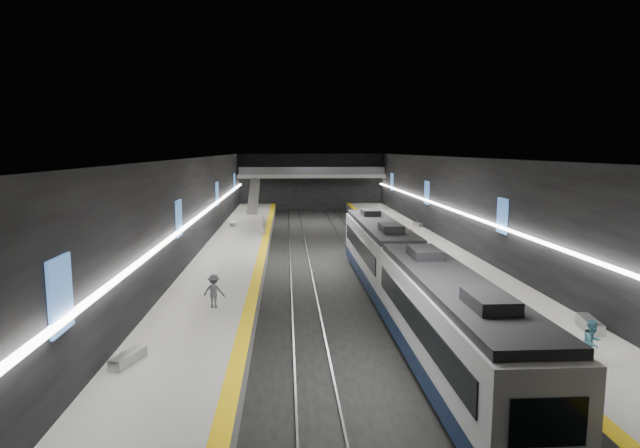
{
  "coord_description": "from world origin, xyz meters",
  "views": [
    {
      "loc": [
        -3.49,
        -40.17,
        8.59
      ],
      "look_at": [
        -0.6,
        5.43,
        2.2
      ],
      "focal_mm": 30.0,
      "sensor_mm": 36.0,
      "label": 1
    }
  ],
  "objects": [
    {
      "name": "bench_left_far",
      "position": [
        -8.77,
        13.11,
        1.19
      ],
      "size": [
        0.63,
        1.63,
        0.39
      ],
      "primitive_type": "cube",
      "rotation": [
        0.0,
        0.0,
        -0.12
      ],
      "color": "#99999E",
      "rests_on": "platform_left"
    },
    {
      "name": "platform_right",
      "position": [
        7.5,
        0.0,
        0.5
      ],
      "size": [
        5.0,
        70.0,
        1.0
      ],
      "primitive_type": "cube",
      "color": "slate",
      "rests_on": "ground"
    },
    {
      "name": "wall_right",
      "position": [
        10.0,
        0.0,
        4.0
      ],
      "size": [
        0.04,
        70.0,
        8.0
      ],
      "primitive_type": "cube",
      "color": "black",
      "rests_on": "ground"
    },
    {
      "name": "passenger_right_b",
      "position": [
        7.25,
        -22.74,
        1.82
      ],
      "size": [
        0.98,
        0.9,
        1.64
      ],
      "primitive_type": "imported",
      "rotation": [
        0.0,
        0.0,
        0.43
      ],
      "color": "teal",
      "rests_on": "platform_right"
    },
    {
      "name": "tile_surface_left",
      "position": [
        -7.5,
        0.0,
        1.01
      ],
      "size": [
        5.0,
        70.0,
        0.02
      ],
      "primitive_type": "cube",
      "color": "#ACABA6",
      "rests_on": "platform_left"
    },
    {
      "name": "mezzanine_bridge",
      "position": [
        0.0,
        32.93,
        5.04
      ],
      "size": [
        20.0,
        3.0,
        1.5
      ],
      "color": "gray",
      "rests_on": "wall_left"
    },
    {
      "name": "bench_left_near",
      "position": [
        -9.17,
        -21.59,
        1.21
      ],
      "size": [
        0.97,
        1.75,
        0.41
      ],
      "primitive_type": "cube",
      "rotation": [
        0.0,
        0.0,
        -0.32
      ],
      "color": "#99999E",
      "rests_on": "platform_left"
    },
    {
      "name": "tactile_strip_right",
      "position": [
        5.3,
        0.0,
        1.02
      ],
      "size": [
        0.6,
        70.0,
        0.02
      ],
      "primitive_type": "cube",
      "color": "yellow",
      "rests_on": "platform_right"
    },
    {
      "name": "platform_left",
      "position": [
        -7.5,
        0.0,
        0.5
      ],
      "size": [
        5.0,
        70.0,
        1.0
      ],
      "primitive_type": "cube",
      "color": "slate",
      "rests_on": "ground"
    },
    {
      "name": "tile_surface_right",
      "position": [
        7.5,
        0.0,
        1.01
      ],
      "size": [
        5.0,
        70.0,
        0.02
      ],
      "primitive_type": "cube",
      "color": "#ACABA6",
      "rests_on": "platform_right"
    },
    {
      "name": "rails",
      "position": [
        -0.0,
        0.0,
        0.06
      ],
      "size": [
        6.52,
        70.0,
        0.12
      ],
      "color": "gray",
      "rests_on": "ground"
    },
    {
      "name": "ground",
      "position": [
        0.0,
        0.0,
        0.0
      ],
      "size": [
        70.0,
        70.0,
        0.0
      ],
      "primitive_type": "plane",
      "color": "black",
      "rests_on": "ground"
    },
    {
      "name": "bench_right_near",
      "position": [
        9.32,
        -19.11,
        1.23
      ],
      "size": [
        0.86,
        1.98,
        0.47
      ],
      "primitive_type": "cube",
      "rotation": [
        0.0,
        0.0,
        -0.17
      ],
      "color": "#99999E",
      "rests_on": "platform_right"
    },
    {
      "name": "bench_right_far",
      "position": [
        9.5,
        11.49,
        1.2
      ],
      "size": [
        0.66,
        1.67,
        0.4
      ],
      "primitive_type": "cube",
      "rotation": [
        0.0,
        0.0,
        0.13
      ],
      "color": "#99999E",
      "rests_on": "platform_right"
    },
    {
      "name": "wall_left",
      "position": [
        -10.0,
        0.0,
        4.0
      ],
      "size": [
        0.04,
        70.0,
        8.0
      ],
      "primitive_type": "cube",
      "color": "black",
      "rests_on": "ground"
    },
    {
      "name": "ad_posters",
      "position": [
        -0.0,
        1.0,
        4.5
      ],
      "size": [
        19.94,
        53.5,
        2.2
      ],
      "color": "#4476CC",
      "rests_on": "wall_left"
    },
    {
      "name": "passenger_left_b",
      "position": [
        -7.0,
        -14.91,
        1.81
      ],
      "size": [
        1.15,
        0.8,
        1.63
      ],
      "primitive_type": "imported",
      "rotation": [
        0.0,
        0.0,
        2.94
      ],
      "color": "#43444B",
      "rests_on": "platform_left"
    },
    {
      "name": "passenger_left_a",
      "position": [
        -5.5,
        7.63,
        1.84
      ],
      "size": [
        0.72,
        1.06,
        1.67
      ],
      "primitive_type": "imported",
      "rotation": [
        0.0,
        0.0,
        -1.92
      ],
      "color": "beige",
      "rests_on": "platform_left"
    },
    {
      "name": "tactile_strip_left",
      "position": [
        -5.3,
        0.0,
        1.02
      ],
      "size": [
        0.6,
        70.0,
        0.02
      ],
      "primitive_type": "cube",
      "color": "yellow",
      "rests_on": "platform_left"
    },
    {
      "name": "wall_back",
      "position": [
        0.0,
        35.0,
        4.0
      ],
      "size": [
        20.0,
        0.04,
        8.0
      ],
      "primitive_type": "cube",
      "color": "black",
      "rests_on": "ground"
    },
    {
      "name": "ceiling",
      "position": [
        0.0,
        0.0,
        8.0
      ],
      "size": [
        20.0,
        70.0,
        0.04
      ],
      "primitive_type": "cube",
      "rotation": [
        3.14,
        0.0,
        0.0
      ],
      "color": "beige",
      "rests_on": "wall_left"
    },
    {
      "name": "passenger_right_a",
      "position": [
        5.92,
        -0.93,
        1.81
      ],
      "size": [
        0.5,
        0.66,
        1.62
      ],
      "primitive_type": "imported",
      "rotation": [
        0.0,
        0.0,
        1.37
      ],
      "color": "#B85B44",
      "rests_on": "platform_right"
    },
    {
      "name": "escalator",
      "position": [
        -7.5,
        26.0,
        2.9
      ],
      "size": [
        1.2,
        7.5,
        3.92
      ],
      "primitive_type": "cube",
      "rotation": [
        0.44,
        0.0,
        0.0
      ],
      "color": "#99999E",
      "rests_on": "platform_left"
    },
    {
      "name": "cove_light_right",
      "position": [
        9.8,
        0.0,
        3.8
      ],
      "size": [
        0.25,
        68.6,
        0.12
      ],
      "primitive_type": "cube",
      "color": "white",
      "rests_on": "wall_right"
    },
    {
      "name": "train",
      "position": [
        2.5,
        -13.96,
        2.2
      ],
      "size": [
        2.69,
        30.04,
        3.6
      ],
      "color": "#101F3E",
      "rests_on": "ground"
    },
    {
      "name": "cove_light_left",
      "position": [
        -9.8,
        0.0,
        3.8
      ],
      "size": [
        0.25,
        68.6,
        0.12
      ],
      "primitive_type": "cube",
      "color": "white",
      "rests_on": "wall_left"
    }
  ]
}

